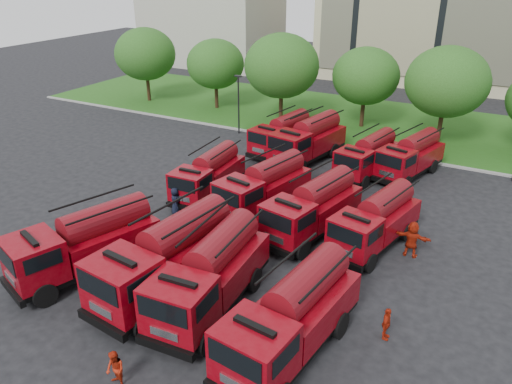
% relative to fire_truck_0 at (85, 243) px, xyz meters
% --- Properties ---
extents(ground, '(140.00, 140.00, 0.00)m').
position_rel_fire_truck_0_xyz_m(ground, '(5.65, 4.97, -1.67)').
color(ground, black).
rests_on(ground, ground).
extents(lawn, '(70.00, 16.00, 0.12)m').
position_rel_fire_truck_0_xyz_m(lawn, '(5.65, 30.97, -1.61)').
color(lawn, '#235015').
rests_on(lawn, ground).
extents(curb, '(70.00, 0.30, 0.14)m').
position_rel_fire_truck_0_xyz_m(curb, '(5.65, 22.87, -1.60)').
color(curb, gray).
rests_on(curb, ground).
extents(side_building, '(18.00, 12.00, 10.00)m').
position_rel_fire_truck_0_xyz_m(side_building, '(-24.35, 48.97, 3.33)').
color(side_building, '#ADAA9A').
rests_on(side_building, ground).
extents(tree_0, '(6.30, 6.30, 7.70)m').
position_rel_fire_truck_0_xyz_m(tree_0, '(-18.35, 26.97, 3.35)').
color(tree_0, '#382314').
rests_on(tree_0, ground).
extents(tree_1, '(5.71, 5.71, 6.98)m').
position_rel_fire_truck_0_xyz_m(tree_1, '(-10.35, 27.97, 2.88)').
color(tree_1, '#382314').
rests_on(tree_1, ground).
extents(tree_2, '(6.72, 6.72, 8.22)m').
position_rel_fire_truck_0_xyz_m(tree_2, '(-2.35, 26.47, 3.69)').
color(tree_2, '#382314').
rests_on(tree_2, ground).
extents(tree_3, '(5.88, 5.88, 7.19)m').
position_rel_fire_truck_0_xyz_m(tree_3, '(4.65, 28.97, 3.02)').
color(tree_3, '#382314').
rests_on(tree_3, ground).
extents(tree_4, '(6.55, 6.55, 8.01)m').
position_rel_fire_truck_0_xyz_m(tree_4, '(11.65, 27.47, 3.55)').
color(tree_4, '#382314').
rests_on(tree_4, ground).
extents(lamp_post_0, '(0.60, 0.25, 5.11)m').
position_rel_fire_truck_0_xyz_m(lamp_post_0, '(-4.35, 22.17, 1.23)').
color(lamp_post_0, black).
rests_on(lamp_post_0, ground).
extents(fire_truck_0, '(4.69, 7.68, 3.31)m').
position_rel_fire_truck_0_xyz_m(fire_truck_0, '(0.00, 0.00, 0.00)').
color(fire_truck_0, black).
rests_on(fire_truck_0, ground).
extents(fire_truck_1, '(3.63, 8.17, 3.60)m').
position_rel_fire_truck_0_xyz_m(fire_truck_1, '(4.46, 0.67, 0.14)').
color(fire_truck_1, black).
rests_on(fire_truck_1, ground).
extents(fire_truck_2, '(3.09, 7.52, 3.35)m').
position_rel_fire_truck_0_xyz_m(fire_truck_2, '(6.77, 0.61, 0.02)').
color(fire_truck_2, black).
rests_on(fire_truck_2, ground).
extents(fire_truck_3, '(3.37, 7.58, 3.34)m').
position_rel_fire_truck_0_xyz_m(fire_truck_3, '(11.02, -0.27, 0.01)').
color(fire_truck_3, black).
rests_on(fire_truck_3, ground).
extents(fire_truck_4, '(2.58, 6.47, 2.90)m').
position_rel_fire_truck_0_xyz_m(fire_truck_4, '(0.34, 10.23, -0.21)').
color(fire_truck_4, black).
rests_on(fire_truck_4, ground).
extents(fire_truck_5, '(3.74, 7.25, 3.15)m').
position_rel_fire_truck_0_xyz_m(fire_truck_5, '(4.48, 9.98, -0.08)').
color(fire_truck_5, black).
rests_on(fire_truck_5, ground).
extents(fire_truck_6, '(3.75, 7.31, 3.17)m').
position_rel_fire_truck_0_xyz_m(fire_truck_6, '(8.15, 8.75, -0.07)').
color(fire_truck_6, black).
rests_on(fire_truck_6, ground).
extents(fire_truck_7, '(3.57, 6.85, 2.97)m').
position_rel_fire_truck_0_xyz_m(fire_truck_7, '(11.60, 9.10, -0.17)').
color(fire_truck_7, black).
rests_on(fire_truck_7, ground).
extents(fire_truck_8, '(3.16, 6.75, 2.96)m').
position_rel_fire_truck_0_xyz_m(fire_truck_8, '(1.09, 19.65, -0.18)').
color(fire_truck_8, black).
rests_on(fire_truck_8, ground).
extents(fire_truck_9, '(3.80, 7.62, 3.32)m').
position_rel_fire_truck_0_xyz_m(fire_truck_9, '(3.59, 18.92, 0.00)').
color(fire_truck_9, black).
rests_on(fire_truck_9, ground).
extents(fire_truck_10, '(3.33, 6.62, 2.88)m').
position_rel_fire_truck_0_xyz_m(fire_truck_10, '(8.38, 18.36, -0.22)').
color(fire_truck_10, black).
rests_on(fire_truck_10, ground).
extents(fire_truck_11, '(3.81, 6.81, 2.94)m').
position_rel_fire_truck_0_xyz_m(fire_truck_11, '(11.03, 19.67, -0.19)').
color(fire_truck_11, black).
rests_on(fire_truck_11, ground).
extents(firefighter_2, '(0.51, 0.87, 1.47)m').
position_rel_fire_truck_0_xyz_m(firefighter_2, '(14.10, 2.20, -1.67)').
color(firefighter_2, '#AA210D').
rests_on(firefighter_2, ground).
extents(firefighter_3, '(1.39, 1.00, 1.93)m').
position_rel_fire_truck_0_xyz_m(firefighter_3, '(11.00, -0.87, -1.67)').
color(firefighter_3, black).
rests_on(firefighter_3, ground).
extents(firefighter_4, '(0.96, 1.01, 1.73)m').
position_rel_fire_truck_0_xyz_m(firefighter_4, '(0.06, 7.00, -1.67)').
color(firefighter_4, black).
rests_on(firefighter_4, ground).
extents(firefighter_5, '(1.83, 0.79, 1.98)m').
position_rel_fire_truck_0_xyz_m(firefighter_5, '(13.57, 9.00, -1.67)').
color(firefighter_5, '#AA210D').
rests_on(firefighter_5, ground).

